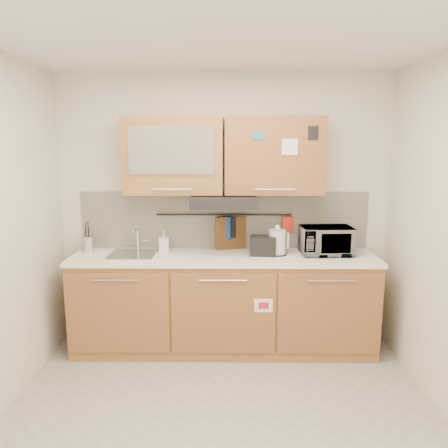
{
  "coord_description": "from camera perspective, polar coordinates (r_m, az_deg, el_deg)",
  "views": [
    {
      "loc": [
        0.04,
        -2.74,
        1.94
      ],
      "look_at": [
        0.0,
        1.05,
        1.24
      ],
      "focal_mm": 35.0,
      "sensor_mm": 36.0,
      "label": 1
    }
  ],
  "objects": [
    {
      "name": "backsplash",
      "position": [
        4.29,
        0.0,
        0.53
      ],
      "size": [
        2.8,
        0.02,
        0.56
      ],
      "primitive_type": "cube",
      "color": "silver",
      "rests_on": "countertop"
    },
    {
      "name": "toaster",
      "position": [
        4.05,
        5.12,
        -2.81
      ],
      "size": [
        0.25,
        0.17,
        0.18
      ],
      "rotation": [
        0.0,
        0.0,
        -0.12
      ],
      "color": "black",
      "rests_on": "countertop"
    },
    {
      "name": "utensil_rail",
      "position": [
        4.24,
        -0.0,
        1.24
      ],
      "size": [
        1.3,
        0.02,
        0.02
      ],
      "primitive_type": "cylinder",
      "rotation": [
        0.0,
        1.57,
        0.0
      ],
      "color": "black",
      "rests_on": "backsplash"
    },
    {
      "name": "upper_cabinets",
      "position": [
        4.06,
        -0.09,
        8.92
      ],
      "size": [
        1.82,
        0.37,
        0.7
      ],
      "color": "#B0723E",
      "rests_on": "wall_back"
    },
    {
      "name": "soap_bottle",
      "position": [
        4.2,
        -7.87,
        -2.25
      ],
      "size": [
        0.1,
        0.11,
        0.21
      ],
      "primitive_type": "imported",
      "rotation": [
        0.0,
        0.0,
        0.14
      ],
      "color": "#999999",
      "rests_on": "countertop"
    },
    {
      "name": "dark_pouch",
      "position": [
        4.25,
        0.64,
        -0.42
      ],
      "size": [
        0.13,
        0.07,
        0.2
      ],
      "primitive_type": "cube",
      "rotation": [
        0.0,
        0.0,
        -0.29
      ],
      "color": "black",
      "rests_on": "utensil_rail"
    },
    {
      "name": "countertop",
      "position": [
        4.06,
        -0.04,
        -4.37
      ],
      "size": [
        2.82,
        0.62,
        0.04
      ],
      "primitive_type": "cube",
      "color": "white",
      "rests_on": "base_cabinet"
    },
    {
      "name": "utensil_crock",
      "position": [
        4.38,
        -17.3,
        -2.45
      ],
      "size": [
        0.15,
        0.15,
        0.3
      ],
      "rotation": [
        0.0,
        0.0,
        0.33
      ],
      "color": "silver",
      "rests_on": "countertop"
    },
    {
      "name": "oven_mitt",
      "position": [
        4.25,
        0.02,
        -0.56
      ],
      "size": [
        0.14,
        0.07,
        0.22
      ],
      "primitive_type": "cube",
      "rotation": [
        0.0,
        0.0,
        -0.31
      ],
      "color": "navy",
      "rests_on": "utensil_rail"
    },
    {
      "name": "ceiling",
      "position": [
        2.82,
        -0.31,
        24.05
      ],
      "size": [
        3.2,
        3.2,
        0.0
      ],
      "primitive_type": "plane",
      "rotation": [
        3.14,
        0.0,
        0.0
      ],
      "color": "white",
      "rests_on": "wall_back"
    },
    {
      "name": "cutting_board",
      "position": [
        4.26,
        0.87,
        -1.55
      ],
      "size": [
        0.3,
        0.09,
        0.37
      ],
      "primitive_type": "cube",
      "rotation": [
        0.0,
        0.0,
        0.23
      ],
      "color": "brown",
      "rests_on": "utensil_rail"
    },
    {
      "name": "sink",
      "position": [
        4.17,
        -11.81,
        -3.86
      ],
      "size": [
        0.42,
        0.4,
        0.26
      ],
      "color": "silver",
      "rests_on": "countertop"
    },
    {
      "name": "range_hood",
      "position": [
        4.02,
        -0.03,
        3.03
      ],
      "size": [
        0.6,
        0.46,
        0.1
      ],
      "primitive_type": "cube",
      "color": "black",
      "rests_on": "upper_cabinets"
    },
    {
      "name": "floor",
      "position": [
        3.35,
        -0.27,
        -24.87
      ],
      "size": [
        3.2,
        3.2,
        0.0
      ],
      "primitive_type": "plane",
      "color": "#9E9993",
      "rests_on": "ground"
    },
    {
      "name": "pot_holder",
      "position": [
        4.28,
        8.31,
        -0.08
      ],
      "size": [
        0.12,
        0.06,
        0.15
      ],
      "primitive_type": "cube",
      "rotation": [
        0.0,
        0.0,
        0.34
      ],
      "color": "red",
      "rests_on": "utensil_rail"
    },
    {
      "name": "microwave",
      "position": [
        4.17,
        13.2,
        -2.13
      ],
      "size": [
        0.48,
        0.34,
        0.26
      ],
      "primitive_type": "imported",
      "rotation": [
        0.0,
        0.0,
        0.05
      ],
      "color": "#999999",
      "rests_on": "countertop"
    },
    {
      "name": "kettle",
      "position": [
        4.08,
        6.98,
        -2.46
      ],
      "size": [
        0.21,
        0.19,
        0.28
      ],
      "rotation": [
        0.0,
        0.0,
        0.25
      ],
      "color": "beige",
      "rests_on": "countertop"
    },
    {
      "name": "wall_back",
      "position": [
        4.28,
        0.0,
        1.87
      ],
      "size": [
        3.2,
        0.0,
        3.2
      ],
      "primitive_type": "plane",
      "rotation": [
        1.57,
        0.0,
        0.0
      ],
      "color": "silver",
      "rests_on": "ground"
    },
    {
      "name": "base_cabinet",
      "position": [
        4.22,
        -0.04,
        -10.88
      ],
      "size": [
        2.8,
        0.64,
        0.88
      ],
      "color": "#B0723E",
      "rests_on": "floor"
    }
  ]
}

